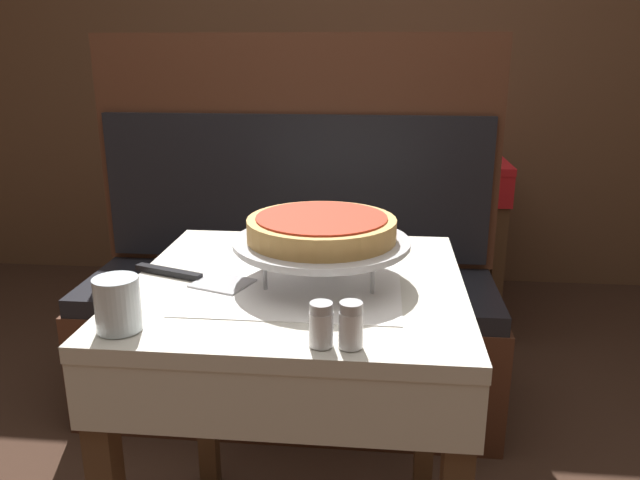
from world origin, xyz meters
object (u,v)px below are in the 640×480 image
object	(u,v)px
booth_bench	(291,307)
pizza_server	(195,277)
water_glass_near	(118,304)
salt_shaker	(321,325)
deep_dish_pizza	(321,228)
condiment_caddy	(396,142)
pizza_pan_stand	(321,244)
dining_table_front	(298,327)
pepper_shaker	(351,325)
dining_table_rear	(412,175)

from	to	relation	value
booth_bench	pizza_server	bearing A→B (deg)	-95.48
water_glass_near	salt_shaker	bearing A→B (deg)	-4.05
deep_dish_pizza	condiment_caddy	size ratio (longest dim) A/B	1.85
pizza_pan_stand	condiment_caddy	world-z (taller)	condiment_caddy
dining_table_front	pizza_server	world-z (taller)	pizza_server
pepper_shaker	water_glass_near	bearing A→B (deg)	176.43
water_glass_near	pepper_shaker	xyz separation A→B (m)	(0.39, -0.02, -0.01)
dining_table_rear	salt_shaker	bearing A→B (deg)	-96.75
pizza_pan_stand	water_glass_near	xyz separation A→B (m)	(-0.32, -0.27, -0.03)
water_glass_near	deep_dish_pizza	bearing A→B (deg)	40.25
booth_bench	salt_shaker	bearing A→B (deg)	-78.98
water_glass_near	dining_table_front	bearing A→B (deg)	45.31
salt_shaker	deep_dish_pizza	bearing A→B (deg)	95.49
dining_table_rear	pizza_pan_stand	size ratio (longest dim) A/B	2.14
pizza_pan_stand	dining_table_rear	bearing A→B (deg)	81.12
pizza_pan_stand	water_glass_near	world-z (taller)	water_glass_near
water_glass_near	booth_bench	bearing A→B (deg)	82.73
dining_table_front	pepper_shaker	size ratio (longest dim) A/B	10.06
dining_table_rear	salt_shaker	size ratio (longest dim) A/B	10.53
condiment_caddy	dining_table_front	bearing A→B (deg)	-98.00
salt_shaker	condiment_caddy	size ratio (longest dim) A/B	0.45
booth_bench	salt_shaker	xyz separation A→B (m)	(0.21, -1.08, 0.44)
dining_table_rear	salt_shaker	world-z (taller)	salt_shaker
pizza_pan_stand	pizza_server	size ratio (longest dim) A/B	1.32
water_glass_near	pepper_shaker	bearing A→B (deg)	-3.57
pepper_shaker	condiment_caddy	world-z (taller)	condiment_caddy
salt_shaker	dining_table_front	bearing A→B (deg)	104.84
deep_dish_pizza	water_glass_near	world-z (taller)	deep_dish_pizza
salt_shaker	pepper_shaker	distance (m)	0.05
deep_dish_pizza	condiment_caddy	world-z (taller)	condiment_caddy
salt_shaker	condiment_caddy	bearing A→B (deg)	85.51
pizza_server	salt_shaker	bearing A→B (deg)	-43.49
deep_dish_pizza	salt_shaker	distance (m)	0.30
dining_table_rear	salt_shaker	distance (m)	1.97
deep_dish_pizza	condiment_caddy	distance (m)	1.65
pizza_server	pepper_shaker	size ratio (longest dim) A/B	3.60
dining_table_rear	booth_bench	size ratio (longest dim) A/B	0.55
pizza_pan_stand	deep_dish_pizza	xyz separation A→B (m)	(0.00, 0.00, 0.03)
deep_dish_pizza	pizza_server	world-z (taller)	deep_dish_pizza
dining_table_front	dining_table_rear	distance (m)	1.68
dining_table_front	pizza_pan_stand	world-z (taller)	pizza_pan_stand
pizza_pan_stand	pepper_shaker	size ratio (longest dim) A/B	4.75
dining_table_front	condiment_caddy	bearing A→B (deg)	82.00
dining_table_rear	dining_table_front	bearing A→B (deg)	-100.57
condiment_caddy	dining_table_rear	bearing A→B (deg)	15.05
dining_table_front	deep_dish_pizza	xyz separation A→B (m)	(0.05, -0.00, 0.22)
dining_table_rear	deep_dish_pizza	distance (m)	1.69
pizza_pan_stand	pepper_shaker	bearing A→B (deg)	-75.58
dining_table_rear	booth_bench	distance (m)	1.02
booth_bench	deep_dish_pizza	bearing A→B (deg)	-76.97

